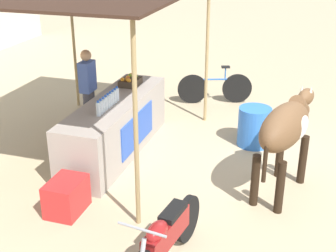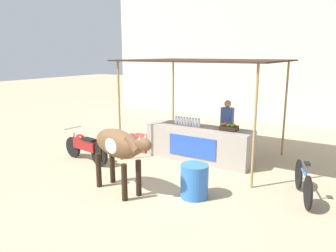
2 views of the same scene
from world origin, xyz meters
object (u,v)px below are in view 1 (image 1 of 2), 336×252
at_px(fruit_crate, 130,81).
at_px(vendor_behind_counter, 88,93).
at_px(motorcycle_parked, 165,238).
at_px(bicycle_leaning, 215,88).
at_px(stall_counter, 116,127).
at_px(cooler_box, 67,196).
at_px(water_barrel, 254,127).
at_px(cow, 286,128).

bearing_deg(fruit_crate, vendor_behind_counter, 115.37).
distance_m(motorcycle_parked, bicycle_leaning, 5.64).
height_order(stall_counter, cooler_box, stall_counter).
relative_size(cooler_box, water_barrel, 0.84).
height_order(motorcycle_parked, bicycle_leaning, motorcycle_parked).
distance_m(cooler_box, motorcycle_parked, 1.82).
bearing_deg(vendor_behind_counter, motorcycle_parked, -141.50).
distance_m(stall_counter, cow, 2.95).
bearing_deg(cow, vendor_behind_counter, 74.68).
xyz_separation_m(vendor_behind_counter, cow, (-0.99, -3.62, 0.18)).
bearing_deg(vendor_behind_counter, cow, -105.32).
xyz_separation_m(vendor_behind_counter, bicycle_leaning, (2.44, -1.86, -0.50)).
xyz_separation_m(vendor_behind_counter, motorcycle_parked, (-3.16, -2.51, -0.42)).
relative_size(motorcycle_parked, bicycle_leaning, 1.14).
height_order(fruit_crate, cow, cow).
bearing_deg(water_barrel, motorcycle_parked, 172.45).
xyz_separation_m(vendor_behind_counter, water_barrel, (0.50, -3.00, -0.49)).
relative_size(stall_counter, water_barrel, 4.22).
xyz_separation_m(fruit_crate, bicycle_leaning, (2.11, -1.16, -0.69)).
bearing_deg(cooler_box, water_barrel, -36.00).
bearing_deg(water_barrel, stall_counter, 114.47).
xyz_separation_m(cooler_box, cow, (1.46, -2.77, 0.79)).
bearing_deg(cow, water_barrel, 22.46).
bearing_deg(vendor_behind_counter, water_barrel, -80.45).
height_order(vendor_behind_counter, water_barrel, vendor_behind_counter).
bearing_deg(fruit_crate, cow, -114.38).
bearing_deg(water_barrel, vendor_behind_counter, 99.55).
height_order(cooler_box, bicycle_leaning, bicycle_leaning).
xyz_separation_m(fruit_crate, cow, (-1.32, -2.92, -0.00)).
xyz_separation_m(stall_counter, fruit_crate, (0.85, 0.05, 0.56)).
distance_m(vendor_behind_counter, motorcycle_parked, 4.06).
bearing_deg(vendor_behind_counter, bicycle_leaning, -37.28).
bearing_deg(water_barrel, fruit_crate, 94.30).
xyz_separation_m(water_barrel, bicycle_leaning, (1.93, 1.14, -0.01)).
bearing_deg(motorcycle_parked, fruit_crate, 27.46).
height_order(stall_counter, fruit_crate, fruit_crate).
height_order(water_barrel, motorcycle_parked, motorcycle_parked).
bearing_deg(water_barrel, bicycle_leaning, 30.54).
bearing_deg(water_barrel, cooler_box, 144.00).
distance_m(water_barrel, motorcycle_parked, 3.70).
distance_m(fruit_crate, motorcycle_parked, 3.98).
bearing_deg(bicycle_leaning, vendor_behind_counter, 142.72).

